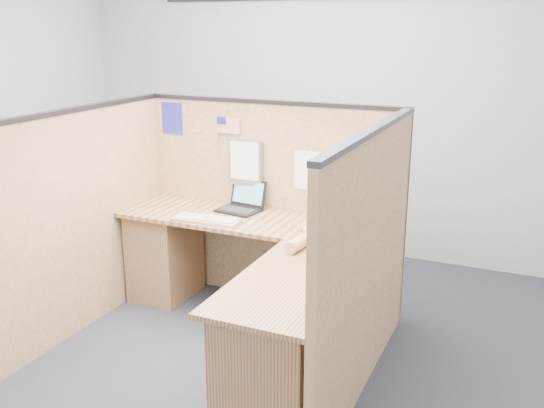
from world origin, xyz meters
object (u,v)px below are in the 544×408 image
at_px(laptop, 242,203).
at_px(mouse, 311,233).
at_px(l_desk, 251,287).
at_px(keyboard, 206,220).

xyz_separation_m(laptop, mouse, (0.68, -0.36, -0.03)).
bearing_deg(mouse, l_desk, -149.09).
bearing_deg(mouse, laptop, 152.31).
xyz_separation_m(keyboard, mouse, (0.77, 0.01, 0.01)).
distance_m(l_desk, laptop, 0.76).
distance_m(laptop, keyboard, 0.38).
distance_m(l_desk, keyboard, 0.59).
bearing_deg(keyboard, laptop, 71.33).
bearing_deg(keyboard, l_desk, -27.54).
relative_size(laptop, keyboard, 0.65).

